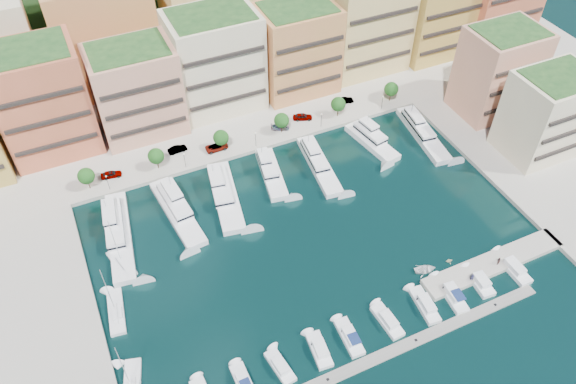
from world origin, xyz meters
name	(u,v)px	position (x,y,z in m)	size (l,w,h in m)	color
ground	(312,237)	(0.00, 0.00, 0.00)	(400.00, 400.00, 0.00)	black
north_quay	(215,84)	(0.00, 62.00, 0.00)	(220.00, 64.00, 2.00)	#9E998E
east_quay	(562,176)	(62.00, -8.00, 0.00)	(34.00, 76.00, 2.00)	#9E998E
hillside	(167,10)	(0.00, 110.00, 0.00)	(240.00, 40.00, 58.00)	#1C3C18
south_pontoon	(373,360)	(-3.00, -30.00, 0.00)	(72.00, 2.20, 0.35)	gray
finger_pier	(493,265)	(30.00, -22.00, 0.00)	(32.00, 5.00, 2.00)	#9E998E
apartment_1	(43,101)	(-44.00, 51.99, 14.31)	(20.00, 16.50, 26.80)	#D46446
apartment_2	(136,90)	(-23.00, 49.99, 12.31)	(20.00, 15.50, 22.80)	tan
apartment_3	(215,61)	(-2.00, 51.99, 13.81)	(22.00, 16.50, 25.80)	#F2E4BB
apartment_4	(297,49)	(20.00, 49.99, 12.81)	(20.00, 15.50, 23.80)	#D47C4F
apartment_5	(366,23)	(42.00, 51.99, 14.31)	(22.00, 16.50, 26.80)	#E5C679
apartment_6	(435,17)	(64.00, 49.99, 12.31)	(20.00, 15.50, 22.80)	gold
apartment_7	(496,3)	(84.00, 47.99, 13.31)	(22.00, 16.50, 24.80)	#D46446
apartment_east_a	(498,71)	(62.00, 19.99, 12.31)	(18.00, 14.50, 22.80)	tan
apartment_east_b	(548,114)	(62.00, 1.99, 11.31)	(18.00, 14.50, 20.80)	#F2E4BB
backblock_1	(104,32)	(-25.00, 74.00, 16.00)	(26.00, 18.00, 30.00)	#D47C4F
backblock_2	(212,9)	(5.00, 74.00, 16.00)	(26.00, 18.00, 30.00)	#E5C679
tree_0	(86,176)	(-40.00, 33.50, 4.74)	(3.80, 3.80, 5.65)	#473323
tree_1	(156,156)	(-24.00, 33.50, 4.74)	(3.80, 3.80, 5.65)	#473323
tree_2	(221,138)	(-8.00, 33.50, 4.74)	(3.80, 3.80, 5.65)	#473323
tree_3	(282,120)	(8.00, 33.50, 4.74)	(3.80, 3.80, 5.65)	#473323
tree_4	(338,104)	(24.00, 33.50, 4.74)	(3.80, 3.80, 5.65)	#473323
tree_5	(391,89)	(40.00, 33.50, 4.74)	(3.80, 3.80, 5.65)	#473323
lamppost_0	(107,180)	(-36.00, 31.20, 3.83)	(0.30, 0.30, 4.20)	black
lamppost_1	(184,158)	(-18.00, 31.20, 3.83)	(0.30, 0.30, 4.20)	black
lamppost_2	(256,137)	(0.00, 31.20, 3.83)	(0.30, 0.30, 4.20)	black
lamppost_3	(321,118)	(18.00, 31.20, 3.83)	(0.30, 0.30, 4.20)	black
lamppost_4	(382,100)	(36.00, 31.20, 3.83)	(0.30, 0.30, 4.20)	black
yacht_0	(118,231)	(-37.09, 17.54, 1.21)	(7.97, 25.40, 7.30)	white
yacht_1	(176,209)	(-24.08, 18.78, 1.09)	(6.87, 22.55, 7.30)	white
yacht_2	(224,193)	(-12.78, 19.02, 1.21)	(8.68, 22.32, 7.30)	white
yacht_3	(270,171)	(-0.43, 21.28, 1.21)	(7.09, 17.32, 7.30)	white
yacht_4	(318,163)	(11.10, 19.32, 1.09)	(6.72, 21.36, 7.30)	white
yacht_5	(371,139)	(26.94, 21.41, 1.21)	(6.99, 17.06, 7.30)	white
yacht_6	(421,131)	(40.25, 18.82, 1.21)	(7.21, 22.61, 7.30)	white
cruiser_1	(244,383)	(-25.34, -24.59, 0.57)	(2.61, 7.16, 2.66)	white
cruiser_2	(280,367)	(-18.48, -24.58, 0.55)	(3.41, 7.40, 2.55)	white
cruiser_3	(319,350)	(-10.84, -24.58, 0.55)	(3.44, 7.48, 2.55)	white
cruiser_4	(350,337)	(-4.72, -24.61, 0.57)	(3.10, 8.11, 2.66)	white
cruiser_5	(387,321)	(3.32, -24.58, 0.55)	(3.03, 7.86, 2.55)	white
cruiser_6	(425,305)	(11.63, -24.59, 0.55)	(3.49, 8.56, 2.55)	white
cruiser_7	(451,294)	(17.72, -24.62, 0.57)	(3.56, 9.23, 2.66)	white
cruiser_8	(480,282)	(24.49, -24.58, 0.55)	(3.47, 7.53, 2.55)	white
cruiser_9	(513,268)	(32.71, -24.60, 0.55)	(2.86, 8.92, 2.55)	white
sailboat_2	(122,264)	(-38.46, 9.50, 0.32)	(4.76, 8.80, 13.20)	white
sailboat_1	(116,312)	(-41.95, -1.39, 0.31)	(4.14, 10.57, 13.20)	white
tender_0	(425,269)	(16.57, -17.54, 0.46)	(3.16, 4.42, 0.92)	white
tender_1	(449,261)	(22.31, -17.68, 0.39)	(1.28, 1.49, 0.78)	beige
car_0	(111,174)	(-34.71, 35.14, 1.80)	(1.89, 4.71, 1.60)	gray
car_1	(177,149)	(-18.15, 37.27, 1.77)	(1.62, 4.66, 1.53)	gray
car_2	(217,147)	(-9.12, 34.04, 1.78)	(2.58, 5.59, 1.55)	gray
car_3	(280,127)	(8.12, 34.79, 1.67)	(1.89, 4.65, 1.35)	gray
car_4	(303,117)	(15.09, 36.03, 1.85)	(2.02, 5.02, 1.71)	gray
car_5	(345,100)	(28.66, 37.74, 1.73)	(1.55, 4.46, 1.47)	gray
person_0	(472,277)	(22.90, -23.78, 1.93)	(0.68, 0.45, 1.87)	#232347
person_1	(498,261)	(30.21, -22.72, 1.90)	(0.88, 0.68, 1.80)	brown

